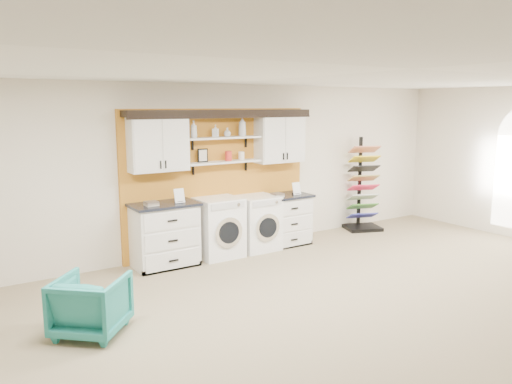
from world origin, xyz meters
TOP-DOWN VIEW (x-y plane):
  - floor at (0.00, 0.00)m, footprint 10.00×10.00m
  - ceiling at (0.00, 0.00)m, footprint 10.00×10.00m
  - wall_back at (0.00, 4.00)m, footprint 10.00×0.00m
  - accent_panel at (0.00, 3.96)m, footprint 3.40×0.07m
  - upper_cabinet_left at (-1.13, 3.79)m, footprint 0.90×0.35m
  - upper_cabinet_right at (1.13, 3.79)m, footprint 0.90×0.35m
  - shelf_lower at (0.00, 3.80)m, footprint 1.32×0.28m
  - shelf_upper at (0.00, 3.80)m, footprint 1.32×0.28m
  - crown_molding at (0.00, 3.81)m, footprint 3.30×0.41m
  - picture_frame at (-0.35, 3.85)m, footprint 0.18×0.02m
  - canister_red at (0.10, 3.80)m, footprint 0.11×0.11m
  - canister_cream at (0.35, 3.80)m, footprint 0.10×0.10m
  - base_cabinet_left at (-1.13, 3.64)m, footprint 1.01×0.66m
  - base_cabinet_right at (1.13, 3.64)m, footprint 0.92×0.66m
  - washer at (-0.19, 3.64)m, footprint 0.70×0.71m
  - dryer at (0.55, 3.64)m, footprint 0.67×0.71m
  - sample_rack at (3.10, 3.68)m, footprint 0.82×0.75m
  - armchair at (-2.71, 1.91)m, footprint 0.99×0.99m
  - soap_bottle_a at (-0.52, 3.80)m, footprint 0.15×0.15m
  - soap_bottle_b at (-0.14, 3.80)m, footprint 0.13×0.13m
  - soap_bottle_c at (0.08, 3.80)m, footprint 0.16×0.16m
  - soap_bottle_d at (0.37, 3.80)m, footprint 0.18×0.18m

SIDE VIEW (x-z plane):
  - floor at x=0.00m, z-range 0.00..0.00m
  - armchair at x=-2.71m, z-range 0.00..0.65m
  - base_cabinet_right at x=1.13m, z-range 0.00..0.90m
  - dryer at x=0.55m, z-range 0.00..0.93m
  - washer at x=-0.19m, z-range 0.00..0.97m
  - base_cabinet_left at x=-1.13m, z-range 0.00..0.99m
  - sample_rack at x=3.10m, z-range -0.35..1.48m
  - accent_panel at x=0.00m, z-range 0.00..2.40m
  - wall_back at x=0.00m, z-range -3.60..6.40m
  - shelf_lower at x=0.00m, z-range 1.52..1.54m
  - canister_cream at x=0.35m, z-range 1.54..1.69m
  - canister_red at x=0.10m, z-range 1.54..1.71m
  - picture_frame at x=-0.35m, z-range 1.54..1.77m
  - upper_cabinet_left at x=-1.13m, z-range 1.46..2.30m
  - upper_cabinet_right at x=1.13m, z-range 1.46..2.30m
  - shelf_upper at x=0.00m, z-range 1.92..1.94m
  - soap_bottle_c at x=0.08m, z-range 1.94..2.09m
  - soap_bottle_b at x=-0.14m, z-range 1.95..2.14m
  - soap_bottle_a at x=-0.52m, z-range 1.94..2.22m
  - soap_bottle_d at x=0.37m, z-range 1.95..2.27m
  - crown_molding at x=0.00m, z-range 2.26..2.39m
  - ceiling at x=0.00m, z-range 2.80..2.80m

